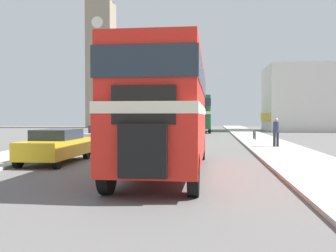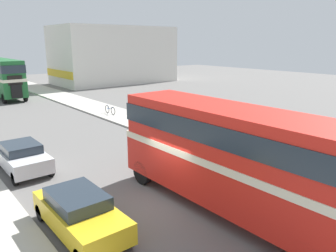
{
  "view_description": "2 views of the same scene",
  "coord_description": "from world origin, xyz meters",
  "px_view_note": "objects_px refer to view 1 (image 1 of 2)",
  "views": [
    {
      "loc": [
        2.76,
        -15.34,
        2.03
      ],
      "look_at": [
        1.19,
        -1.88,
        1.67
      ],
      "focal_mm": 40.0,
      "sensor_mm": 36.0,
      "label": 1
    },
    {
      "loc": [
        -7.96,
        -9.61,
        6.4
      ],
      "look_at": [
        1.19,
        1.57,
        2.68
      ],
      "focal_mm": 35.0,
      "sensor_mm": 36.0,
      "label": 2
    }
  ],
  "objects_px": {
    "double_decker_bus": "(168,105)",
    "car_parked_mid": "(106,137)",
    "bus_distant": "(201,111)",
    "pedestrian_walking": "(276,130)",
    "car_parked_near": "(56,146)",
    "bicycle_on_pavement": "(254,135)",
    "church_tower": "(101,30)"
  },
  "relations": [
    {
      "from": "double_decker_bus",
      "to": "car_parked_mid",
      "type": "xyz_separation_m",
      "value": [
        -4.95,
        9.08,
        -1.69
      ]
    },
    {
      "from": "pedestrian_walking",
      "to": "church_tower",
      "type": "relative_size",
      "value": 0.05
    },
    {
      "from": "bus_distant",
      "to": "car_parked_mid",
      "type": "xyz_separation_m",
      "value": [
        -5.22,
        -25.25,
        -1.9
      ]
    },
    {
      "from": "bus_distant",
      "to": "church_tower",
      "type": "bearing_deg",
      "value": 137.84
    },
    {
      "from": "car_parked_mid",
      "to": "church_tower",
      "type": "xyz_separation_m",
      "value": [
        -12.76,
        41.52,
        16.42
      ]
    },
    {
      "from": "bus_distant",
      "to": "car_parked_near",
      "type": "relative_size",
      "value": 2.43
    },
    {
      "from": "double_decker_bus",
      "to": "church_tower",
      "type": "bearing_deg",
      "value": 109.28
    },
    {
      "from": "car_parked_mid",
      "to": "pedestrian_walking",
      "type": "distance_m",
      "value": 10.64
    },
    {
      "from": "bicycle_on_pavement",
      "to": "church_tower",
      "type": "bearing_deg",
      "value": 124.88
    },
    {
      "from": "car_parked_near",
      "to": "car_parked_mid",
      "type": "relative_size",
      "value": 1.09
    },
    {
      "from": "car_parked_near",
      "to": "pedestrian_walking",
      "type": "relative_size",
      "value": 2.4
    },
    {
      "from": "bicycle_on_pavement",
      "to": "church_tower",
      "type": "xyz_separation_m",
      "value": [
        -22.78,
        32.68,
        16.69
      ]
    },
    {
      "from": "double_decker_bus",
      "to": "car_parked_mid",
      "type": "height_order",
      "value": "double_decker_bus"
    },
    {
      "from": "double_decker_bus",
      "to": "bus_distant",
      "type": "xyz_separation_m",
      "value": [
        0.27,
        34.33,
        0.21
      ]
    },
    {
      "from": "bus_distant",
      "to": "pedestrian_walking",
      "type": "xyz_separation_m",
      "value": [
        5.32,
        -23.8,
        -1.52
      ]
    },
    {
      "from": "bicycle_on_pavement",
      "to": "pedestrian_walking",
      "type": "bearing_deg",
      "value": -86.1
    },
    {
      "from": "bus_distant",
      "to": "car_parked_near",
      "type": "xyz_separation_m",
      "value": [
        -5.37,
        -32.33,
        -1.9
      ]
    },
    {
      "from": "bus_distant",
      "to": "bicycle_on_pavement",
      "type": "xyz_separation_m",
      "value": [
        4.81,
        -16.41,
        -2.17
      ]
    },
    {
      "from": "double_decker_bus",
      "to": "car_parked_mid",
      "type": "bearing_deg",
      "value": 118.58
    },
    {
      "from": "bus_distant",
      "to": "car_parked_mid",
      "type": "height_order",
      "value": "bus_distant"
    },
    {
      "from": "church_tower",
      "to": "double_decker_bus",
      "type": "bearing_deg",
      "value": -70.72
    },
    {
      "from": "double_decker_bus",
      "to": "bus_distant",
      "type": "relative_size",
      "value": 0.97
    },
    {
      "from": "car_parked_near",
      "to": "car_parked_mid",
      "type": "height_order",
      "value": "car_parked_near"
    },
    {
      "from": "car_parked_near",
      "to": "bicycle_on_pavement",
      "type": "relative_size",
      "value": 2.45
    },
    {
      "from": "car_parked_near",
      "to": "pedestrian_walking",
      "type": "bearing_deg",
      "value": 38.61
    },
    {
      "from": "double_decker_bus",
      "to": "bus_distant",
      "type": "bearing_deg",
      "value": 89.55
    },
    {
      "from": "double_decker_bus",
      "to": "car_parked_near",
      "type": "bearing_deg",
      "value": 158.61
    },
    {
      "from": "car_parked_near",
      "to": "car_parked_mid",
      "type": "xyz_separation_m",
      "value": [
        0.15,
        7.08,
        -0.0
      ]
    },
    {
      "from": "double_decker_bus",
      "to": "pedestrian_walking",
      "type": "relative_size",
      "value": 5.64
    },
    {
      "from": "bus_distant",
      "to": "pedestrian_walking",
      "type": "relative_size",
      "value": 5.84
    },
    {
      "from": "car_parked_near",
      "to": "church_tower",
      "type": "distance_m",
      "value": 52.82
    },
    {
      "from": "car_parked_mid",
      "to": "bicycle_on_pavement",
      "type": "relative_size",
      "value": 2.23
    }
  ]
}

